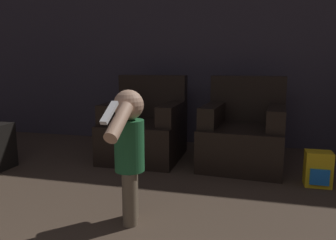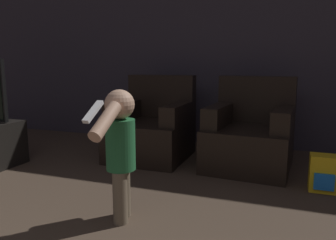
{
  "view_description": "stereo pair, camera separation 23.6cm",
  "coord_description": "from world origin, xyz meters",
  "px_view_note": "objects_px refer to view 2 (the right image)",
  "views": [
    {
      "loc": [
        0.78,
        0.39,
        0.99
      ],
      "look_at": [
        0.11,
        2.92,
        0.55
      ],
      "focal_mm": 35.0,
      "sensor_mm": 36.0,
      "label": 1
    },
    {
      "loc": [
        1.0,
        0.46,
        0.99
      ],
      "look_at": [
        0.11,
        2.92,
        0.55
      ],
      "focal_mm": 35.0,
      "sensor_mm": 36.0,
      "label": 2
    }
  ],
  "objects_px": {
    "armchair_left": "(153,129)",
    "person_toddler": "(120,145)",
    "armchair_right": "(250,136)",
    "toy_backpack": "(323,173)"
  },
  "relations": [
    {
      "from": "armchair_left",
      "to": "toy_backpack",
      "type": "height_order",
      "value": "armchair_left"
    },
    {
      "from": "person_toddler",
      "to": "toy_backpack",
      "type": "relative_size",
      "value": 2.89
    },
    {
      "from": "armchair_left",
      "to": "person_toddler",
      "type": "relative_size",
      "value": 1.04
    },
    {
      "from": "armchair_left",
      "to": "person_toddler",
      "type": "height_order",
      "value": "armchair_left"
    },
    {
      "from": "armchair_left",
      "to": "toy_backpack",
      "type": "relative_size",
      "value": 3.01
    },
    {
      "from": "armchair_right",
      "to": "toy_backpack",
      "type": "bearing_deg",
      "value": -32.7
    },
    {
      "from": "armchair_left",
      "to": "armchair_right",
      "type": "relative_size",
      "value": 0.98
    },
    {
      "from": "person_toddler",
      "to": "armchair_right",
      "type": "bearing_deg",
      "value": -40.6
    },
    {
      "from": "armchair_left",
      "to": "armchair_right",
      "type": "bearing_deg",
      "value": 0.09
    },
    {
      "from": "person_toddler",
      "to": "toy_backpack",
      "type": "bearing_deg",
      "value": -68.76
    }
  ]
}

